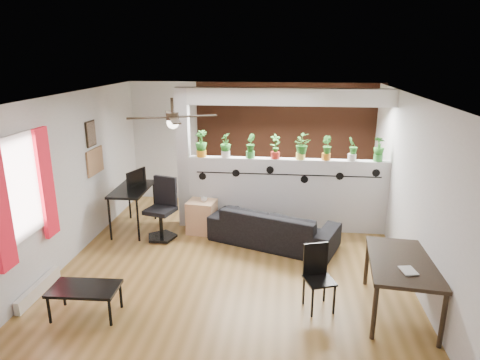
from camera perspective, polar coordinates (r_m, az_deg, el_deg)
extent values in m
cube|color=brown|center=(6.89, -0.84, -11.40)|extent=(6.30, 7.10, 0.10)
cube|color=#B7B7BA|center=(9.28, 1.43, 4.90)|extent=(6.30, 0.04, 2.90)
cube|color=#B7B7BA|center=(3.64, -7.00, -14.81)|extent=(6.30, 0.04, 2.90)
cube|color=#B7B7BA|center=(7.17, -22.16, 0.11)|extent=(0.04, 7.10, 2.90)
cube|color=#B7B7BA|center=(6.59, 22.36, -1.31)|extent=(0.04, 7.10, 2.90)
cube|color=white|center=(6.10, -0.95, 11.58)|extent=(6.30, 7.10, 0.10)
cube|color=#BCBCC1|center=(7.94, 6.22, -1.91)|extent=(3.60, 0.18, 1.35)
cube|color=silver|center=(7.57, 6.65, 10.94)|extent=(3.60, 0.18, 0.30)
cube|color=#BCBCC1|center=(7.99, -7.48, 2.83)|extent=(0.22, 0.20, 2.60)
cube|color=#A95231|center=(9.20, 6.39, 4.70)|extent=(3.90, 0.05, 2.60)
cube|color=black|center=(7.73, 6.31, 0.71)|extent=(3.31, 0.01, 0.02)
cylinder|color=black|center=(7.90, -5.02, 0.49)|extent=(0.14, 0.01, 0.14)
cylinder|color=black|center=(7.78, -0.55, 0.92)|extent=(0.14, 0.01, 0.14)
cylinder|color=black|center=(7.71, 4.03, 1.36)|extent=(0.14, 0.01, 0.14)
cylinder|color=black|center=(7.76, 8.58, 0.07)|extent=(0.14, 0.01, 0.14)
cylinder|color=black|center=(7.79, 13.17, 0.49)|extent=(0.14, 0.01, 0.14)
cylinder|color=black|center=(7.87, 17.69, 0.90)|extent=(0.14, 0.01, 0.14)
cube|color=white|center=(6.10, -27.32, -0.85)|extent=(0.02, 0.95, 1.25)
cube|color=silver|center=(6.09, -27.20, -0.85)|extent=(0.04, 1.05, 1.35)
cube|color=red|center=(5.71, -29.41, -3.31)|extent=(0.06, 0.30, 1.55)
cube|color=red|center=(6.50, -24.44, -0.40)|extent=(0.06, 0.30, 1.55)
cube|color=silver|center=(6.62, -25.28, -13.01)|extent=(0.08, 1.00, 0.18)
cube|color=#936947|center=(7.95, -18.76, 2.39)|extent=(0.03, 0.60, 0.45)
cube|color=#8C7259|center=(7.81, -19.25, 5.85)|extent=(0.03, 0.30, 0.40)
cube|color=black|center=(7.81, -19.28, 5.85)|extent=(0.02, 0.34, 0.44)
cylinder|color=black|center=(5.98, -9.05, 9.83)|extent=(0.04, 0.04, 0.20)
cylinder|color=black|center=(6.00, -8.99, 8.41)|extent=(0.18, 0.18, 0.10)
sphere|color=white|center=(6.01, -8.95, 7.56)|extent=(0.17, 0.17, 0.17)
cube|color=black|center=(6.04, -5.73, 8.48)|extent=(0.55, 0.29, 0.01)
cube|color=black|center=(6.33, -9.26, 8.74)|extent=(0.29, 0.55, 0.01)
cube|color=black|center=(5.98, -12.26, 8.12)|extent=(0.55, 0.29, 0.01)
cube|color=black|center=(5.66, -8.67, 7.84)|extent=(0.29, 0.55, 0.01)
cylinder|color=orange|center=(7.89, -5.18, 3.55)|extent=(0.18, 0.18, 0.12)
imported|color=#185619|center=(7.84, -5.22, 5.21)|extent=(0.30, 0.26, 0.38)
cylinder|color=silver|center=(7.81, -1.92, 3.48)|extent=(0.16, 0.16, 0.12)
imported|color=#185619|center=(7.77, -1.94, 5.01)|extent=(0.24, 0.27, 0.34)
cylinder|color=#328B38|center=(7.76, 1.38, 3.40)|extent=(0.16, 0.16, 0.12)
imported|color=#185619|center=(7.72, 1.39, 4.91)|extent=(0.23, 0.26, 0.34)
cylinder|color=#AD251B|center=(7.74, 4.72, 3.31)|extent=(0.16, 0.16, 0.12)
imported|color=#185619|center=(7.69, 4.76, 4.84)|extent=(0.28, 0.25, 0.34)
cylinder|color=#E7D851|center=(7.74, 8.07, 3.20)|extent=(0.16, 0.16, 0.12)
imported|color=#185619|center=(7.70, 8.13, 4.76)|extent=(0.29, 0.30, 0.35)
cylinder|color=orange|center=(7.77, 11.40, 3.09)|extent=(0.15, 0.15, 0.12)
imported|color=#185619|center=(7.73, 11.48, 4.57)|extent=(0.26, 0.28, 0.33)
cylinder|color=silver|center=(7.83, 14.69, 2.96)|extent=(0.15, 0.15, 0.12)
imported|color=#185619|center=(7.78, 14.80, 4.38)|extent=(0.27, 0.26, 0.32)
cylinder|color=#328A36|center=(7.90, 17.93, 2.83)|extent=(0.16, 0.16, 0.12)
imported|color=#185619|center=(7.86, 18.06, 4.30)|extent=(0.28, 0.26, 0.34)
imported|color=black|center=(7.43, 4.47, -6.27)|extent=(2.22, 1.48, 0.60)
cube|color=tan|center=(7.89, -5.10, -4.89)|extent=(0.54, 0.49, 0.60)
imported|color=gray|center=(7.76, -4.81, -2.54)|extent=(0.12, 0.12, 0.09)
cube|color=black|center=(8.08, -14.23, -1.17)|extent=(0.61, 1.13, 0.04)
cylinder|color=black|center=(7.84, -16.97, -5.09)|extent=(0.04, 0.04, 0.77)
cylinder|color=black|center=(7.67, -13.45, -5.29)|extent=(0.04, 0.04, 0.77)
cylinder|color=black|center=(8.75, -14.53, -2.61)|extent=(0.04, 0.04, 0.77)
cylinder|color=black|center=(8.60, -11.35, -2.74)|extent=(0.04, 0.04, 0.77)
imported|color=black|center=(8.18, -13.92, -0.15)|extent=(0.30, 0.14, 0.17)
cylinder|color=black|center=(7.79, -10.39, -7.45)|extent=(0.56, 0.56, 0.04)
cylinder|color=black|center=(7.70, -10.49, -5.83)|extent=(0.07, 0.07, 0.48)
cube|color=black|center=(7.60, -10.59, -4.02)|extent=(0.56, 0.56, 0.08)
cube|color=black|center=(7.67, -9.89, -1.40)|extent=(0.44, 0.18, 0.52)
cube|color=black|center=(5.74, 20.95, -10.19)|extent=(0.94, 1.41, 0.05)
cylinder|color=black|center=(5.33, 17.48, -16.55)|extent=(0.06, 0.06, 0.68)
cylinder|color=black|center=(5.46, 25.42, -16.62)|extent=(0.06, 0.06, 0.68)
cylinder|color=black|center=(6.41, 16.56, -10.49)|extent=(0.06, 0.06, 0.68)
cylinder|color=black|center=(6.52, 23.04, -10.70)|extent=(0.06, 0.06, 0.68)
imported|color=gray|center=(5.44, 20.72, -11.29)|extent=(0.20, 0.25, 0.02)
cube|color=black|center=(5.66, 10.54, -13.03)|extent=(0.45, 0.45, 0.03)
cube|color=black|center=(5.68, 10.03, -10.28)|extent=(0.32, 0.14, 0.44)
cube|color=black|center=(5.60, 9.62, -15.80)|extent=(0.03, 0.03, 0.41)
cube|color=black|center=(5.71, 12.44, -15.29)|extent=(0.03, 0.03, 0.41)
cube|color=black|center=(5.72, 8.57, -12.48)|extent=(0.03, 0.03, 0.84)
cube|color=black|center=(5.83, 11.31, -12.05)|extent=(0.03, 0.03, 0.84)
cube|color=black|center=(5.81, -20.05, -13.44)|extent=(0.86, 0.50, 0.04)
cylinder|color=black|center=(5.92, -24.12, -15.55)|extent=(0.04, 0.04, 0.36)
cylinder|color=black|center=(5.62, -16.95, -16.56)|extent=(0.04, 0.04, 0.36)
cylinder|color=black|center=(6.21, -22.45, -13.75)|extent=(0.04, 0.04, 0.36)
cylinder|color=black|center=(5.93, -15.61, -14.57)|extent=(0.04, 0.04, 0.36)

